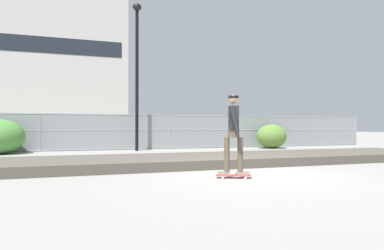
% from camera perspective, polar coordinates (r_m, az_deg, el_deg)
% --- Properties ---
extents(ground_plane, '(120.00, 120.00, 0.00)m').
position_cam_1_polar(ground_plane, '(7.67, 10.49, -9.22)').
color(ground_plane, gray).
extents(gravel_berm, '(16.38, 2.77, 0.27)m').
position_cam_1_polar(gravel_berm, '(9.74, 4.24, -6.55)').
color(gravel_berm, '#4C473F').
rests_on(gravel_berm, ground_plane).
extents(skateboard, '(0.82, 0.46, 0.07)m').
position_cam_1_polar(skateboard, '(7.08, 7.90, -9.49)').
color(skateboard, '#B22D2D').
rests_on(skateboard, ground_plane).
extents(skater, '(0.71, 0.62, 1.85)m').
position_cam_1_polar(skater, '(7.00, 7.89, -0.75)').
color(skater, gray).
rests_on(skater, skateboard).
extents(chain_fence, '(25.22, 0.06, 1.85)m').
position_cam_1_polar(chain_fence, '(16.18, -4.36, -1.28)').
color(chain_fence, gray).
rests_on(chain_fence, ground_plane).
extents(street_lamp, '(0.44, 0.44, 7.34)m').
position_cam_1_polar(street_lamp, '(15.48, -10.41, 12.06)').
color(street_lamp, black).
rests_on(street_lamp, ground_plane).
extents(parked_car_near, '(4.55, 2.26, 1.66)m').
position_cam_1_polar(parked_car_near, '(19.04, -15.49, -1.42)').
color(parked_car_near, navy).
rests_on(parked_car_near, ground_plane).
extents(parked_car_mid, '(4.44, 2.03, 1.66)m').
position_cam_1_polar(parked_car_mid, '(20.55, 0.78, -1.36)').
color(parked_car_mid, '#B7BABF').
rests_on(parked_car_mid, ground_plane).
extents(parked_car_far, '(4.50, 2.15, 1.66)m').
position_cam_1_polar(parked_car_far, '(23.01, 15.86, -1.25)').
color(parked_car_far, maroon).
rests_on(parked_car_far, ground_plane).
extents(library_building, '(26.40, 10.06, 22.11)m').
position_cam_1_polar(library_building, '(56.58, -26.08, 9.68)').
color(library_building, '#B2AFA8').
rests_on(library_building, ground_plane).
extents(shrub_center, '(1.96, 1.60, 1.52)m').
position_cam_1_polar(shrub_center, '(15.47, -32.65, -1.90)').
color(shrub_center, '#477F38').
rests_on(shrub_center, ground_plane).
extents(shrub_right, '(1.72, 1.41, 1.33)m').
position_cam_1_polar(shrub_right, '(17.29, 14.86, -2.09)').
color(shrub_right, '#567A33').
rests_on(shrub_right, ground_plane).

